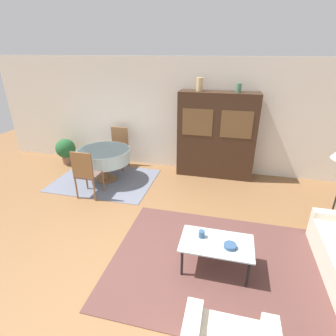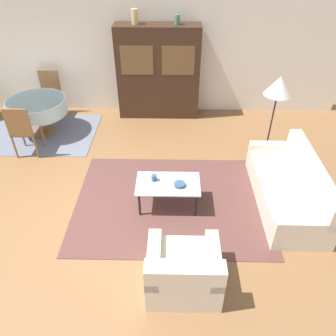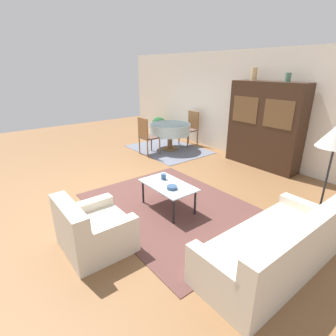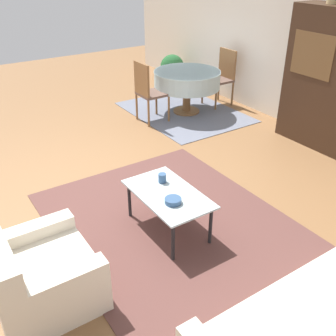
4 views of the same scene
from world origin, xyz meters
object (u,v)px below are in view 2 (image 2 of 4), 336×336
(armchair, at_px, (184,272))
(floor_lamp, at_px, (279,88))
(coffee_table, at_px, (168,186))
(vase_tall, at_px, (135,17))
(dining_chair_near, at_px, (23,128))
(cup, at_px, (154,178))
(bowl, at_px, (180,185))
(vase_short, at_px, (177,19))
(dining_table, at_px, (37,107))
(couch, at_px, (290,189))
(display_cabinet, at_px, (158,73))
(dining_chair_far, at_px, (50,91))

(armchair, relative_size, floor_lamp, 0.55)
(coffee_table, distance_m, vase_tall, 3.62)
(dining_chair_near, relative_size, cup, 10.28)
(armchair, height_order, floor_lamp, floor_lamp)
(vase_tall, bearing_deg, coffee_table, -77.01)
(dining_chair_near, distance_m, bowl, 3.23)
(bowl, distance_m, vase_short, 3.54)
(dining_table, relative_size, bowl, 7.10)
(cup, bearing_deg, couch, 1.51)
(dining_chair_near, bearing_deg, coffee_table, -26.99)
(display_cabinet, bearing_deg, dining_table, -159.67)
(dining_chair_far, bearing_deg, couch, 148.04)
(armchair, xyz_separation_m, dining_table, (-2.93, 3.63, 0.33))
(armchair, height_order, display_cabinet, display_cabinet)
(armchair, distance_m, coffee_table, 1.46)
(armchair, relative_size, cup, 8.84)
(bowl, bearing_deg, vase_tall, 105.75)
(armchair, distance_m, vase_short, 4.88)
(floor_lamp, relative_size, vase_tall, 5.63)
(couch, height_order, vase_short, vase_short)
(dining_table, height_order, dining_chair_far, dining_chair_far)
(vase_short, bearing_deg, dining_table, -162.27)
(dining_chair_near, bearing_deg, dining_table, 90.00)
(dining_chair_near, distance_m, floor_lamp, 4.62)
(coffee_table, distance_m, bowl, 0.20)
(cup, bearing_deg, dining_chair_far, 130.34)
(floor_lamp, distance_m, bowl, 2.40)
(armchair, distance_m, dining_chair_far, 5.33)
(floor_lamp, distance_m, vase_short, 2.51)
(dining_table, relative_size, dining_chair_near, 1.15)
(couch, height_order, cup, couch)
(couch, bearing_deg, coffee_table, 93.73)
(coffee_table, height_order, cup, cup)
(vase_tall, distance_m, vase_short, 0.84)
(couch, height_order, vase_tall, vase_tall)
(dining_chair_far, relative_size, bowl, 6.17)
(armchair, bearing_deg, couch, 42.56)
(cup, relative_size, vase_short, 0.53)
(couch, height_order, display_cabinet, display_cabinet)
(couch, height_order, coffee_table, couch)
(floor_lamp, xyz_separation_m, vase_short, (-1.72, 1.69, 0.69))
(dining_chair_near, height_order, cup, dining_chair_near)
(coffee_table, relative_size, display_cabinet, 0.49)
(vase_tall, bearing_deg, armchair, -78.40)
(vase_tall, xyz_separation_m, vase_short, (0.83, 0.00, -0.05))
(dining_chair_far, bearing_deg, floor_lamp, 160.62)
(display_cabinet, distance_m, dining_chair_far, 2.48)
(coffee_table, height_order, vase_tall, vase_tall)
(armchair, relative_size, dining_chair_near, 0.86)
(couch, relative_size, dining_table, 1.72)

